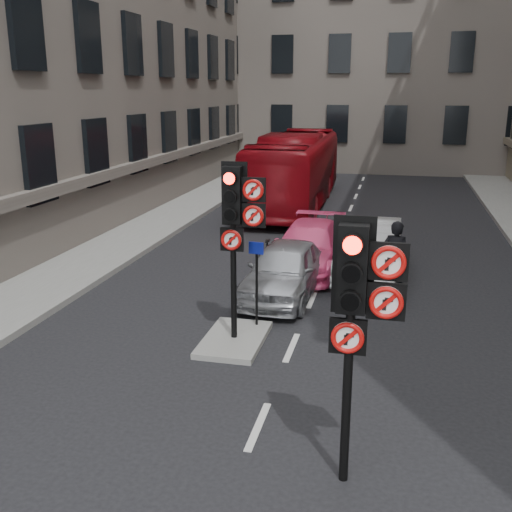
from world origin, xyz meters
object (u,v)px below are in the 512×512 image
at_px(car_silver, 285,270).
at_px(motorcycle, 264,263).
at_px(signal_near, 358,298).
at_px(bus_red, 295,170).
at_px(motorcyclist, 395,257).
at_px(car_pink, 309,247).
at_px(signal_far, 237,214).
at_px(car_white, 370,248).
at_px(info_sign, 257,272).

distance_m(car_silver, motorcycle, 1.08).
bearing_deg(motorcycle, signal_near, -69.14).
relative_size(bus_red, motorcycle, 6.00).
relative_size(car_silver, motorcyclist, 2.15).
relative_size(car_silver, motorcycle, 2.11).
relative_size(car_pink, bus_red, 0.40).
distance_m(signal_far, bus_red, 15.15).
distance_m(car_white, motorcyclist, 1.65).
bearing_deg(signal_near, motorcycle, 110.22).
relative_size(signal_far, car_pink, 0.79).
height_order(signal_near, info_sign, signal_near).
relative_size(signal_near, motorcycle, 1.87).
xyz_separation_m(signal_near, motorcyclist, (0.46, 7.94, -1.64)).
relative_size(signal_near, info_sign, 1.93).
bearing_deg(car_silver, info_sign, -90.50).
xyz_separation_m(signal_far, motorcyclist, (3.06, 3.94, -1.76)).
distance_m(car_silver, motorcyclist, 2.82).
bearing_deg(car_silver, car_pink, 88.18).
bearing_deg(signal_far, signal_near, -56.98).
bearing_deg(bus_red, car_silver, -82.43).
xyz_separation_m(signal_far, motorcycle, (-0.30, 3.88, -2.13)).
distance_m(signal_near, car_silver, 7.64).
height_order(car_pink, motorcyclist, motorcyclist).
height_order(bus_red, motorcycle, bus_red).
bearing_deg(signal_far, motorcyclist, 52.13).
bearing_deg(motorcyclist, motorcycle, 18.96).
bearing_deg(signal_near, signal_far, 123.02).
height_order(car_pink, info_sign, info_sign).
relative_size(signal_far, bus_red, 0.31).
xyz_separation_m(signal_near, car_white, (-0.24, 9.42, -1.83)).
height_order(motorcycle, info_sign, info_sign).
bearing_deg(car_silver, motorcyclist, 22.02).
bearing_deg(motorcycle, signal_far, -84.89).
xyz_separation_m(car_white, info_sign, (-2.15, -4.67, 0.57)).
xyz_separation_m(car_white, motorcycle, (-2.66, -1.53, -0.17)).
distance_m(signal_near, car_white, 9.60).
xyz_separation_m(car_white, motorcyclist, (0.70, -1.48, 0.19)).
xyz_separation_m(signal_near, info_sign, (-2.39, 4.74, -1.27)).
bearing_deg(motorcyclist, signal_far, 70.15).
xyz_separation_m(signal_near, car_silver, (-2.21, 7.07, -1.89)).
relative_size(car_pink, motorcycle, 2.37).
distance_m(car_white, motorcycle, 3.08).
xyz_separation_m(car_pink, info_sign, (-0.43, -4.81, 0.66)).
height_order(signal_far, motorcyclist, signal_far).
bearing_deg(motorcyclist, info_sign, 66.31).
xyz_separation_m(car_pink, motorcyclist, (2.42, -1.61, 0.28)).
bearing_deg(bus_red, signal_near, -79.06).
relative_size(car_silver, car_pink, 0.89).
bearing_deg(motorcyclist, bus_red, -50.15).
bearing_deg(car_pink, info_sign, -93.35).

